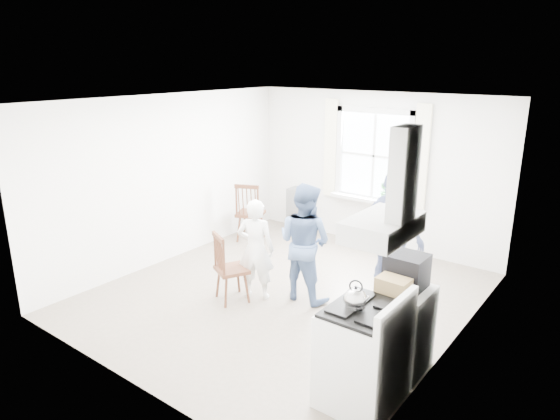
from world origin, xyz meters
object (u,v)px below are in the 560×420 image
at_px(windsor_chair_b, 224,261).
at_px(person_left, 256,249).
at_px(person_mid, 305,242).
at_px(stereo_stack, 407,271).
at_px(person_right, 392,237).
at_px(windsor_chair_a, 248,206).
at_px(gas_stove, 364,355).
at_px(low_cabinet, 402,329).

relative_size(windsor_chair_b, person_left, 0.69).
relative_size(person_left, person_mid, 0.87).
xyz_separation_m(stereo_stack, windsor_chair_b, (-2.45, -0.05, -0.49)).
height_order(person_mid, person_right, person_right).
relative_size(windsor_chair_a, windsor_chair_b, 1.12).
distance_m(windsor_chair_b, person_mid, 1.08).
bearing_deg(person_left, windsor_chair_a, -70.09).
xyz_separation_m(windsor_chair_b, person_left, (0.24, 0.35, 0.11)).
xyz_separation_m(person_mid, person_right, (0.93, 0.65, 0.09)).
bearing_deg(person_mid, windsor_chair_b, 44.41).
relative_size(stereo_stack, person_right, 0.22).
bearing_deg(gas_stove, person_right, 109.12).
height_order(low_cabinet, person_left, person_left).
bearing_deg(stereo_stack, windsor_chair_a, 153.15).
height_order(gas_stove, person_mid, person_mid).
xyz_separation_m(stereo_stack, person_mid, (-1.69, 0.67, -0.28)).
xyz_separation_m(low_cabinet, stereo_stack, (-0.03, 0.05, 0.62)).
distance_m(low_cabinet, windsor_chair_a, 4.19).
distance_m(low_cabinet, windsor_chair_b, 2.48).
xyz_separation_m(windsor_chair_a, windsor_chair_b, (1.24, -1.92, -0.07)).
height_order(low_cabinet, person_right, person_right).
bearing_deg(person_right, person_left, 54.90).
relative_size(person_mid, person_right, 0.89).
bearing_deg(stereo_stack, person_left, 172.33).
distance_m(low_cabinet, stereo_stack, 0.62).
distance_m(windsor_chair_a, person_left, 2.16).
distance_m(gas_stove, low_cabinet, 0.70).
relative_size(gas_stove, low_cabinet, 1.24).
xyz_separation_m(windsor_chair_a, person_mid, (2.00, -1.19, 0.14)).
bearing_deg(windsor_chair_a, stereo_stack, -26.85).
bearing_deg(windsor_chair_b, gas_stove, -16.18).
xyz_separation_m(windsor_chair_b, person_right, (1.69, 1.38, 0.30)).
relative_size(low_cabinet, person_right, 0.51).
distance_m(low_cabinet, person_right, 1.64).
bearing_deg(windsor_chair_b, person_mid, 43.59).
distance_m(person_left, person_mid, 0.65).
xyz_separation_m(low_cabinet, person_mid, (-1.71, 0.73, 0.34)).
height_order(gas_stove, person_right, person_right).
bearing_deg(windsor_chair_b, low_cabinet, 0.03).
height_order(low_cabinet, person_mid, person_mid).
distance_m(stereo_stack, person_right, 1.54).
height_order(windsor_chair_a, person_right, person_right).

